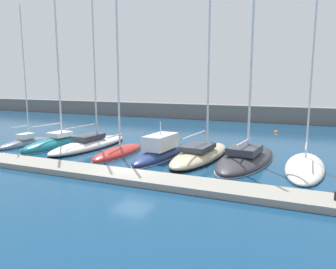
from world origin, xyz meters
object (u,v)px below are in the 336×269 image
(sailboat_ivory_eighth, at_px, (305,166))
(mooring_buoy_orange, at_px, (276,133))
(sailboat_slate_nearest, at_px, (24,142))
(dock_bollard, at_px, (336,196))
(motorboat_navy_fifth, at_px, (161,151))
(sailboat_charcoal_seventh, at_px, (246,158))
(sailboat_white_third, at_px, (90,143))
(sailboat_sand_sixth, at_px, (201,153))
(sailboat_red_fourth, at_px, (118,151))
(sailboat_teal_second, at_px, (57,142))

(sailboat_ivory_eighth, distance_m, mooring_buoy_orange, 16.71)
(sailboat_slate_nearest, bearing_deg, mooring_buoy_orange, -49.36)
(sailboat_ivory_eighth, relative_size, dock_bollard, 31.54)
(motorboat_navy_fifth, bearing_deg, sailboat_charcoal_seventh, -74.87)
(sailboat_white_third, height_order, motorboat_navy_fifth, sailboat_white_third)
(sailboat_slate_nearest, relative_size, sailboat_sand_sixth, 0.73)
(sailboat_white_third, bearing_deg, sailboat_ivory_eighth, -86.40)
(sailboat_red_fourth, bearing_deg, sailboat_teal_second, 86.32)
(sailboat_sand_sixth, relative_size, dock_bollard, 41.52)
(sailboat_white_third, bearing_deg, sailboat_charcoal_seventh, -84.46)
(sailboat_slate_nearest, xyz_separation_m, sailboat_white_third, (6.64, 1.40, 0.14))
(sailboat_red_fourth, distance_m, dock_bollard, 16.93)
(sailboat_teal_second, bearing_deg, sailboat_ivory_eighth, -84.37)
(motorboat_navy_fifth, bearing_deg, dock_bollard, -112.75)
(sailboat_charcoal_seventh, xyz_separation_m, mooring_buoy_orange, (0.89, 15.88, -0.31))
(sailboat_charcoal_seventh, height_order, mooring_buoy_orange, sailboat_charcoal_seventh)
(motorboat_navy_fifth, relative_size, sailboat_ivory_eighth, 0.60)
(mooring_buoy_orange, xyz_separation_m, dock_bollard, (4.71, -23.35, 0.59))
(sailboat_slate_nearest, xyz_separation_m, sailboat_charcoal_seventh, (20.91, 1.80, 0.02))
(sailboat_white_third, xyz_separation_m, dock_bollard, (19.88, -7.07, 0.17))
(sailboat_slate_nearest, height_order, dock_bollard, sailboat_slate_nearest)
(sailboat_charcoal_seventh, bearing_deg, sailboat_ivory_eighth, -90.55)
(sailboat_red_fourth, height_order, dock_bollard, sailboat_red_fourth)
(sailboat_sand_sixth, bearing_deg, mooring_buoy_orange, -10.82)
(sailboat_slate_nearest, height_order, sailboat_white_third, sailboat_white_third)
(dock_bollard, bearing_deg, motorboat_navy_fifth, 153.10)
(sailboat_ivory_eighth, height_order, mooring_buoy_orange, sailboat_ivory_eighth)
(sailboat_white_third, height_order, mooring_buoy_orange, sailboat_white_third)
(sailboat_white_third, height_order, sailboat_charcoal_seventh, sailboat_white_third)
(sailboat_teal_second, bearing_deg, sailboat_red_fourth, -91.16)
(sailboat_slate_nearest, height_order, sailboat_teal_second, sailboat_teal_second)
(sailboat_sand_sixth, bearing_deg, sailboat_charcoal_seventh, -79.64)
(sailboat_ivory_eighth, bearing_deg, sailboat_charcoal_seventh, 84.36)
(sailboat_slate_nearest, bearing_deg, dock_bollard, -100.47)
(sailboat_charcoal_seventh, distance_m, mooring_buoy_orange, 15.91)
(sailboat_white_third, bearing_deg, sailboat_red_fourth, -104.94)
(sailboat_ivory_eighth, distance_m, dock_bollard, 7.12)
(sailboat_slate_nearest, relative_size, sailboat_teal_second, 0.77)
(sailboat_white_third, height_order, sailboat_sand_sixth, sailboat_white_third)
(sailboat_white_third, relative_size, sailboat_ivory_eighth, 1.41)
(sailboat_white_third, relative_size, sailboat_red_fourth, 1.32)
(sailboat_white_third, distance_m, mooring_buoy_orange, 22.25)
(sailboat_red_fourth, bearing_deg, sailboat_ivory_eighth, -83.55)
(sailboat_charcoal_seventh, height_order, sailboat_ivory_eighth, sailboat_charcoal_seventh)
(sailboat_teal_second, distance_m, sailboat_red_fourth, 7.18)
(sailboat_red_fourth, bearing_deg, mooring_buoy_orange, -30.91)
(sailboat_sand_sixth, xyz_separation_m, dock_bollard, (9.15, -7.11, 0.16))
(motorboat_navy_fifth, xyz_separation_m, mooring_buoy_orange, (7.49, 17.16, -0.54))
(sailboat_teal_second, height_order, mooring_buoy_orange, sailboat_teal_second)
(sailboat_red_fourth, relative_size, motorboat_navy_fifth, 1.77)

